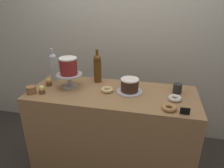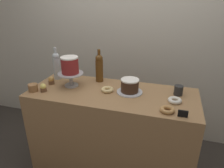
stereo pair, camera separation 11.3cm
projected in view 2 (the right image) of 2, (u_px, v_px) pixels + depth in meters
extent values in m
cube|color=beige|center=(133.00, 36.00, 2.49)|extent=(6.00, 0.05, 2.60)
cube|color=#997047|center=(112.00, 136.00, 2.04)|extent=(1.50, 0.61, 0.95)
cylinder|color=#B2B2B7|center=(72.00, 85.00, 1.98)|extent=(0.13, 0.13, 0.01)
cylinder|color=#B2B2B7|center=(71.00, 79.00, 1.96)|extent=(0.04, 0.04, 0.11)
cylinder|color=#B2B2B7|center=(71.00, 74.00, 1.93)|extent=(0.24, 0.24, 0.01)
cylinder|color=maroon|center=(70.00, 66.00, 1.90)|extent=(0.16, 0.16, 0.14)
cylinder|color=white|center=(69.00, 58.00, 1.87)|extent=(0.16, 0.16, 0.01)
cylinder|color=silver|center=(130.00, 92.00, 1.85)|extent=(0.23, 0.23, 0.01)
cylinder|color=#3D2619|center=(130.00, 86.00, 1.83)|extent=(0.16, 0.16, 0.10)
cylinder|color=white|center=(130.00, 80.00, 1.80)|extent=(0.16, 0.16, 0.01)
cylinder|color=#B2BCC1|center=(57.00, 68.00, 2.11)|extent=(0.08, 0.08, 0.22)
sphere|color=#B2BCC1|center=(56.00, 56.00, 2.06)|extent=(0.07, 0.07, 0.07)
cylinder|color=#B2BCC1|center=(55.00, 51.00, 2.04)|extent=(0.03, 0.03, 0.08)
cylinder|color=#5B3814|center=(99.00, 71.00, 2.05)|extent=(0.08, 0.08, 0.22)
sphere|color=#5B3814|center=(99.00, 58.00, 2.00)|extent=(0.07, 0.07, 0.07)
cylinder|color=#5B3814|center=(99.00, 53.00, 1.98)|extent=(0.03, 0.03, 0.08)
cylinder|color=brown|center=(44.00, 90.00, 1.86)|extent=(0.06, 0.06, 0.03)
sphere|color=#EFDB6B|center=(43.00, 86.00, 1.85)|extent=(0.05, 0.05, 0.05)
cylinder|color=brown|center=(51.00, 82.00, 2.02)|extent=(0.06, 0.06, 0.03)
sphere|color=#CC9347|center=(51.00, 79.00, 2.01)|extent=(0.05, 0.05, 0.05)
torus|color=silver|center=(175.00, 100.00, 1.68)|extent=(0.11, 0.11, 0.03)
torus|color=#B27F47|center=(167.00, 110.00, 1.54)|extent=(0.11, 0.11, 0.03)
torus|color=#E0C17F|center=(107.00, 90.00, 1.87)|extent=(0.11, 0.11, 0.03)
cylinder|color=olive|center=(34.00, 90.00, 1.87)|extent=(0.08, 0.08, 0.01)
cylinder|color=olive|center=(33.00, 89.00, 1.87)|extent=(0.08, 0.08, 0.01)
cylinder|color=olive|center=(33.00, 88.00, 1.87)|extent=(0.08, 0.08, 0.01)
cylinder|color=olive|center=(33.00, 87.00, 1.86)|extent=(0.08, 0.08, 0.01)
cylinder|color=olive|center=(33.00, 86.00, 1.86)|extent=(0.08, 0.08, 0.01)
cylinder|color=olive|center=(33.00, 85.00, 1.85)|extent=(0.08, 0.08, 0.01)
cube|color=black|center=(183.00, 114.00, 1.47)|extent=(0.07, 0.01, 0.05)
cylinder|color=#282828|center=(178.00, 90.00, 1.79)|extent=(0.08, 0.08, 0.09)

